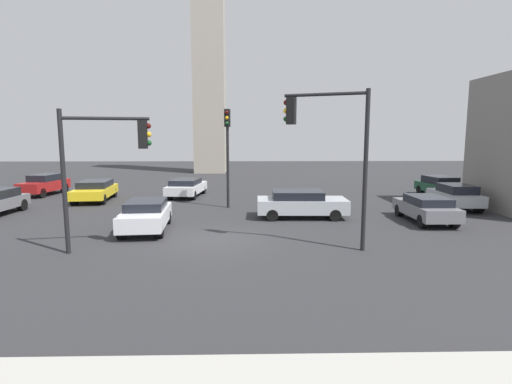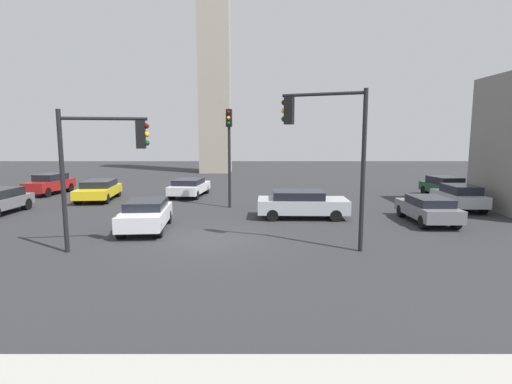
# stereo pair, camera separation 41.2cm
# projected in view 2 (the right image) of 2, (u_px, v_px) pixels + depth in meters

# --- Properties ---
(ground_plane) EXTENTS (105.87, 105.87, 0.00)m
(ground_plane) POSITION_uv_depth(u_px,v_px,m) (213.00, 240.00, 15.79)
(ground_plane) COLOR #2D2D30
(traffic_light_0) EXTENTS (0.35, 0.47, 5.68)m
(traffic_light_0) POSITION_uv_depth(u_px,v_px,m) (230.00, 140.00, 22.61)
(traffic_light_0) COLOR black
(traffic_light_0) RESTS_ON ground_plane
(traffic_light_1) EXTENTS (2.92, 1.26, 5.76)m
(traffic_light_1) POSITION_uv_depth(u_px,v_px,m) (327.00, 136.00, 14.17)
(traffic_light_1) COLOR black
(traffic_light_1) RESTS_ON ground_plane
(traffic_light_2) EXTENTS (3.03, 0.75, 5.05)m
(traffic_light_2) POSITION_uv_depth(u_px,v_px,m) (103.00, 153.00, 13.90)
(traffic_light_2) COLOR black
(traffic_light_2) RESTS_ON ground_plane
(car_0) EXTENTS (1.76, 4.05, 1.28)m
(car_0) POSITION_uv_depth(u_px,v_px,m) (428.00, 209.00, 18.90)
(car_0) COLOR slate
(car_0) RESTS_ON ground_plane
(car_1) EXTENTS (2.13, 4.13, 1.32)m
(car_1) POSITION_uv_depth(u_px,v_px,m) (146.00, 214.00, 17.42)
(car_1) COLOR silver
(car_1) RESTS_ON ground_plane
(car_2) EXTENTS (2.44, 4.60, 1.30)m
(car_2) POSITION_uv_depth(u_px,v_px,m) (99.00, 190.00, 25.74)
(car_2) COLOR yellow
(car_2) RESTS_ON ground_plane
(car_3) EXTENTS (2.20, 4.13, 1.40)m
(car_3) POSITION_uv_depth(u_px,v_px,m) (446.00, 186.00, 27.06)
(car_3) COLOR #19472D
(car_3) RESTS_ON ground_plane
(car_5) EXTENTS (1.81, 3.96, 1.43)m
(car_5) POSITION_uv_depth(u_px,v_px,m) (459.00, 196.00, 22.35)
(car_5) COLOR #ADB2B7
(car_5) RESTS_ON ground_plane
(car_6) EXTENTS (4.59, 2.15, 1.39)m
(car_6) POSITION_uv_depth(u_px,v_px,m) (302.00, 203.00, 20.09)
(car_6) COLOR #ADB2B7
(car_6) RESTS_ON ground_plane
(car_7) EXTENTS (2.08, 4.15, 1.48)m
(car_7) POSITION_uv_depth(u_px,v_px,m) (50.00, 183.00, 28.44)
(car_7) COLOR maroon
(car_7) RESTS_ON ground_plane
(car_8) EXTENTS (2.41, 4.52, 1.24)m
(car_8) POSITION_uv_depth(u_px,v_px,m) (190.00, 187.00, 27.40)
(car_8) COLOR silver
(car_8) RESTS_ON ground_plane
(skyline_tower) EXTENTS (3.51, 3.51, 27.37)m
(skyline_tower) POSITION_uv_depth(u_px,v_px,m) (215.00, 52.00, 44.76)
(skyline_tower) COLOR #A89E8E
(skyline_tower) RESTS_ON ground_plane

